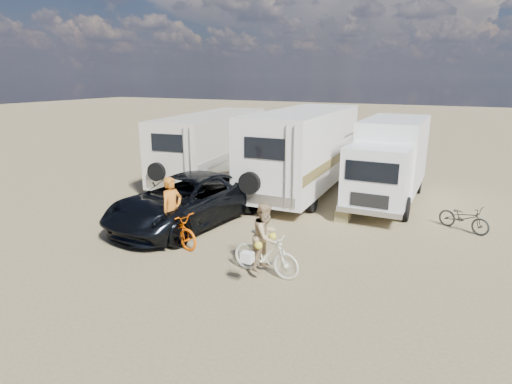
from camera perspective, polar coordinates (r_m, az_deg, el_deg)
The scene contains 12 objects.
ground at distance 12.49m, azimuth -4.93°, elevation -7.74°, with size 140.00×140.00×0.00m, color #927F57.
rv_main at distance 18.13m, azimuth 6.34°, elevation 5.32°, with size 2.68×8.18×3.52m, color white, non-canonical shape.
rv_left at distance 20.51m, azimuth -5.83°, elevation 5.99°, with size 2.46×8.35×3.16m, color silver, non-canonical shape.
box_truck at distance 17.40m, azimuth 17.42°, elevation 3.83°, with size 2.26×6.76×3.25m, color white, non-canonical shape.
dark_suv at distance 14.49m, azimuth -9.35°, elevation -1.13°, with size 2.75×5.96×1.66m, color black.
bike_man at distance 12.81m, azimuth -11.09°, elevation -4.83°, with size 0.70×2.01×1.06m, color #E25200.
bike_woman at distance 10.76m, azimuth 1.29°, elevation -8.34°, with size 0.53×1.88×1.13m, color beige.
rider_man at distance 12.68m, azimuth -11.19°, elevation -3.03°, with size 0.70×0.46×1.91m, color #C0671B.
rider_woman at distance 10.64m, azimuth 1.30°, elevation -6.87°, with size 0.84×0.65×1.72m, color tan.
bike_parked at distance 15.34m, azimuth 26.21°, elevation -3.13°, with size 0.59×1.68×0.88m, color #232523.
cooler at distance 15.11m, azimuth -7.21°, elevation -2.80°, with size 0.53×0.39×0.42m, color teal.
crate at distance 15.06m, azimuth 11.58°, elevation -3.12°, with size 0.49×0.49×0.39m, color olive.
Camera 1 is at (6.03, -9.79, 4.88)m, focal length 29.69 mm.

